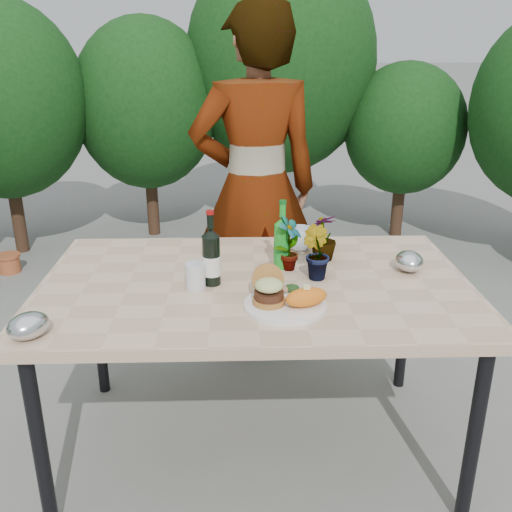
{
  "coord_description": "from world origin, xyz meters",
  "views": [
    {
      "loc": [
        -0.06,
        -1.96,
        1.6
      ],
      "look_at": [
        0.0,
        -0.08,
        0.88
      ],
      "focal_mm": 40.0,
      "sensor_mm": 36.0,
      "label": 1
    }
  ],
  "objects_px": {
    "wine_bottle": "(211,258)",
    "person": "(256,190)",
    "patio_table": "(255,295)",
    "dinner_plate": "(285,305)"
  },
  "relations": [
    {
      "from": "wine_bottle",
      "to": "dinner_plate",
      "type": "bearing_deg",
      "value": -48.94
    },
    {
      "from": "patio_table",
      "to": "wine_bottle",
      "type": "distance_m",
      "value": 0.23
    },
    {
      "from": "patio_table",
      "to": "person",
      "type": "relative_size",
      "value": 0.9
    },
    {
      "from": "patio_table",
      "to": "wine_bottle",
      "type": "bearing_deg",
      "value": -172.25
    },
    {
      "from": "dinner_plate",
      "to": "wine_bottle",
      "type": "relative_size",
      "value": 1.0
    },
    {
      "from": "patio_table",
      "to": "person",
      "type": "bearing_deg",
      "value": 88.17
    },
    {
      "from": "patio_table",
      "to": "dinner_plate",
      "type": "height_order",
      "value": "dinner_plate"
    },
    {
      "from": "patio_table",
      "to": "dinner_plate",
      "type": "bearing_deg",
      "value": -67.7
    },
    {
      "from": "patio_table",
      "to": "person",
      "type": "xyz_separation_m",
      "value": [
        0.03,
        0.8,
        0.2
      ]
    },
    {
      "from": "wine_bottle",
      "to": "person",
      "type": "relative_size",
      "value": 0.16
    }
  ]
}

